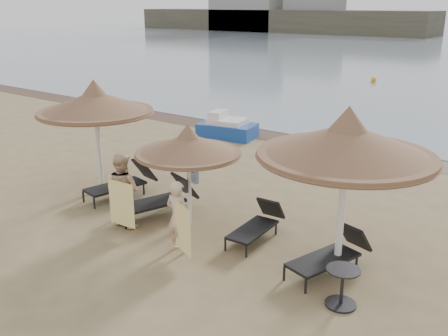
# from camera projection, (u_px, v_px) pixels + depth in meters

# --- Properties ---
(ground) EXTENTS (160.00, 160.00, 0.00)m
(ground) POSITION_uv_depth(u_px,v_px,m) (156.00, 237.00, 11.29)
(ground) COLOR #947E53
(ground) RESTS_ON ground
(wet_sand_strip) EXTENTS (200.00, 1.60, 0.01)m
(wet_sand_strip) POSITION_uv_depth(u_px,v_px,m) (336.00, 147.00, 18.42)
(wet_sand_strip) COLOR brown
(wet_sand_strip) RESTS_ON ground
(far_shore) EXTENTS (150.00, 54.80, 12.00)m
(far_shore) POSITION_uv_depth(u_px,v_px,m) (374.00, 17.00, 83.75)
(far_shore) COLOR brown
(far_shore) RESTS_ON ground
(palapa_left) EXTENTS (3.15, 3.15, 3.13)m
(palapa_left) POSITION_uv_depth(u_px,v_px,m) (95.00, 103.00, 13.45)
(palapa_left) COLOR white
(palapa_left) RESTS_ON ground
(palapa_center) EXTENTS (2.48, 2.48, 2.46)m
(palapa_center) POSITION_uv_depth(u_px,v_px,m) (188.00, 145.00, 11.41)
(palapa_center) COLOR white
(palapa_center) RESTS_ON ground
(palapa_right) EXTENTS (3.33, 3.33, 3.31)m
(palapa_right) POSITION_uv_depth(u_px,v_px,m) (347.00, 142.00, 9.09)
(palapa_right) COLOR white
(palapa_right) RESTS_ON ground
(lounger_far_left) EXTENTS (1.03, 2.09, 0.90)m
(lounger_far_left) POSITION_uv_depth(u_px,v_px,m) (124.00, 182.00, 13.64)
(lounger_far_left) COLOR black
(lounger_far_left) RESTS_ON ground
(lounger_near_left) EXTENTS (1.29, 2.17, 0.93)m
(lounger_near_left) POSITION_uv_depth(u_px,v_px,m) (161.00, 198.00, 12.45)
(lounger_near_left) COLOR black
(lounger_near_left) RESTS_ON ground
(lounger_near_right) EXTENTS (0.68, 1.78, 0.78)m
(lounger_near_right) POSITION_uv_depth(u_px,v_px,m) (258.00, 223.00, 11.18)
(lounger_near_right) COLOR black
(lounger_near_right) RESTS_ON ground
(lounger_far_right) EXTENTS (1.13, 1.99, 0.85)m
(lounger_far_right) POSITION_uv_depth(u_px,v_px,m) (333.00, 253.00, 9.79)
(lounger_far_right) COLOR black
(lounger_far_right) RESTS_ON ground
(side_table) EXTENTS (0.59, 0.59, 0.71)m
(side_table) POSITION_uv_depth(u_px,v_px,m) (342.00, 288.00, 8.65)
(side_table) COLOR black
(side_table) RESTS_ON ground
(person_left) EXTENTS (1.02, 0.73, 2.07)m
(person_left) POSITION_uv_depth(u_px,v_px,m) (122.00, 184.00, 11.63)
(person_left) COLOR beige
(person_left) RESTS_ON ground
(person_right) EXTENTS (0.87, 0.59, 1.84)m
(person_right) POSITION_uv_depth(u_px,v_px,m) (178.00, 211.00, 10.39)
(person_right) COLOR beige
(person_right) RESTS_ON ground
(towel_left) EXTENTS (0.76, 0.07, 1.06)m
(towel_left) POSITION_uv_depth(u_px,v_px,m) (122.00, 204.00, 11.26)
(towel_left) COLOR yellow
(towel_left) RESTS_ON ground
(towel_right) EXTENTS (0.69, 0.32, 1.04)m
(towel_right) POSITION_uv_depth(u_px,v_px,m) (183.00, 229.00, 10.06)
(towel_right) COLOR yellow
(towel_right) RESTS_ON ground
(bag_patterned) EXTENTS (0.30, 0.17, 0.36)m
(bag_patterned) POSITION_uv_depth(u_px,v_px,m) (194.00, 176.00, 11.79)
(bag_patterned) COLOR white
(bag_patterned) RESTS_ON ground
(bag_dark) EXTENTS (0.22, 0.13, 0.30)m
(bag_dark) POSITION_uv_depth(u_px,v_px,m) (185.00, 186.00, 11.58)
(bag_dark) COLOR #212128
(bag_dark) RESTS_ON ground
(pedal_boat) EXTENTS (2.41, 1.72, 1.02)m
(pedal_boat) POSITION_uv_depth(u_px,v_px,m) (227.00, 128.00, 19.69)
(pedal_boat) COLOR #19449C
(pedal_boat) RESTS_ON ground
(buoy_left) EXTENTS (0.37, 0.37, 0.37)m
(buoy_left) POSITION_uv_depth(u_px,v_px,m) (374.00, 80.00, 33.56)
(buoy_left) COLOR #F2A209
(buoy_left) RESTS_ON ground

